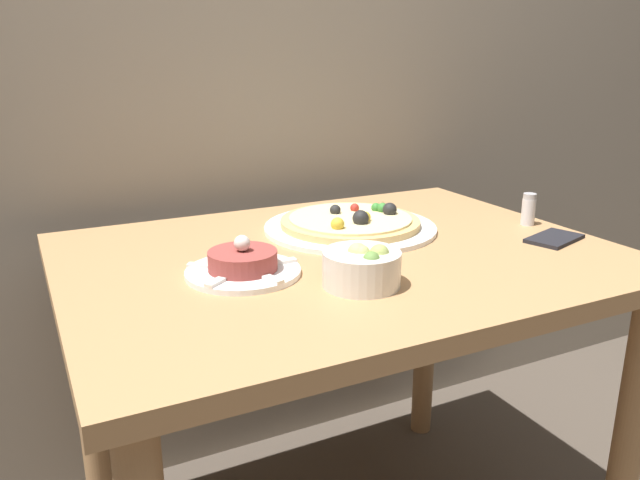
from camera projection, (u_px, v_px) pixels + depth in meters
The scene contains 6 objects.
dining_table at pixel (342, 305), 1.25m from camera, with size 1.05×0.80×0.74m.
pizza_plate at pixel (351, 224), 1.36m from camera, with size 0.38×0.38×0.06m.
tartare_plate at pixel (243, 265), 1.09m from camera, with size 0.20×0.20×0.07m.
small_bowl at pixel (362, 267), 1.03m from camera, with size 0.13×0.13×0.07m.
napkin at pixel (554, 239), 1.29m from camera, with size 0.14×0.11×0.01m.
salt_shaker at pixel (529, 209), 1.39m from camera, with size 0.03×0.03×0.07m.
Camera 1 is at (-0.56, -0.62, 1.12)m, focal length 35.00 mm.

